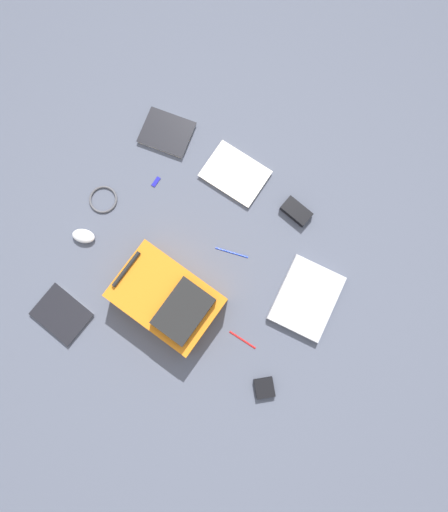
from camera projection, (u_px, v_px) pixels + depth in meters
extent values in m
plane|color=#4C5160|center=(226.00, 250.00, 1.78)|extent=(4.06, 4.06, 0.00)
cube|color=orange|center=(167.00, 298.00, 1.68)|extent=(0.36, 0.47, 0.13)
cube|color=black|center=(183.00, 311.00, 1.59)|extent=(0.25, 0.20, 0.04)
cylinder|color=black|center=(126.00, 269.00, 1.62)|extent=(0.17, 0.05, 0.02)
cube|color=#929296|center=(306.00, 298.00, 1.74)|extent=(0.32, 0.25, 0.02)
cube|color=#B7B7BC|center=(307.00, 298.00, 1.72)|extent=(0.31, 0.25, 0.01)
cube|color=silver|center=(167.00, 133.00, 1.85)|extent=(0.19, 0.23, 0.02)
cube|color=black|center=(167.00, 132.00, 1.84)|extent=(0.19, 0.23, 0.00)
cube|color=silver|center=(235.00, 174.00, 1.82)|extent=(0.24, 0.29, 0.01)
cube|color=silver|center=(235.00, 173.00, 1.81)|extent=(0.25, 0.30, 0.00)
cube|color=silver|center=(62.00, 314.00, 1.73)|extent=(0.22, 0.25, 0.01)
cube|color=black|center=(61.00, 314.00, 1.72)|extent=(0.22, 0.26, 0.00)
ellipsoid|color=silver|center=(84.00, 236.00, 1.77)|extent=(0.08, 0.11, 0.03)
torus|color=#4C4C51|center=(103.00, 199.00, 1.80)|extent=(0.13, 0.13, 0.01)
cube|color=black|center=(296.00, 211.00, 1.78)|extent=(0.11, 0.15, 0.03)
cylinder|color=#1933B2|center=(232.00, 253.00, 1.77)|extent=(0.03, 0.15, 0.01)
cylinder|color=red|center=(243.00, 340.00, 1.72)|extent=(0.03, 0.13, 0.01)
cube|color=black|center=(264.00, 388.00, 1.68)|extent=(0.11, 0.11, 0.03)
cube|color=#191999|center=(156.00, 182.00, 1.82)|extent=(0.05, 0.03, 0.01)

